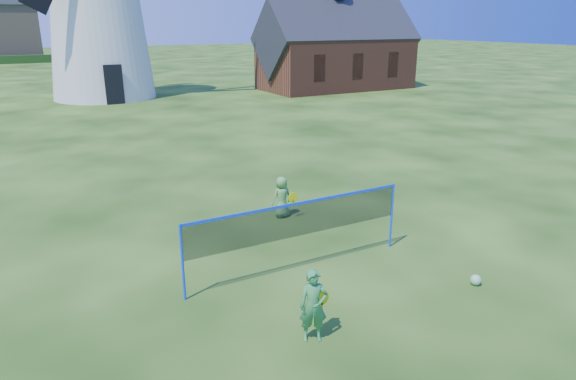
% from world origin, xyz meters
% --- Properties ---
extents(ground, '(220.00, 220.00, 0.00)m').
position_xyz_m(ground, '(0.00, 0.00, 0.00)').
color(ground, black).
rests_on(ground, ground).
extents(chapel, '(11.99, 5.81, 10.14)m').
position_xyz_m(chapel, '(18.15, 25.14, 2.85)').
color(chapel, brown).
rests_on(chapel, ground).
extents(badminton_net, '(5.05, 0.05, 1.55)m').
position_xyz_m(badminton_net, '(-0.06, -0.42, 1.14)').
color(badminton_net, blue).
rests_on(badminton_net, ground).
extents(player_girl, '(0.69, 0.47, 1.27)m').
position_xyz_m(player_girl, '(-1.10, -2.70, 0.63)').
color(player_girl, '#348241').
rests_on(player_girl, ground).
extents(player_boy, '(0.64, 0.43, 1.13)m').
position_xyz_m(player_boy, '(1.14, 2.53, 0.56)').
color(player_boy, '#579648').
rests_on(player_boy, ground).
extents(play_ball, '(0.22, 0.22, 0.22)m').
position_xyz_m(play_ball, '(2.75, -2.71, 0.11)').
color(play_ball, green).
rests_on(play_ball, ground).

